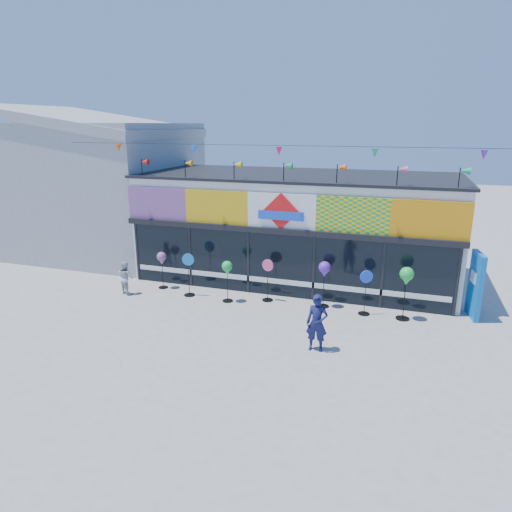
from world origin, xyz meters
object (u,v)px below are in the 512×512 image
at_px(spinner_3, 268,279).
at_px(spinner_1, 189,274).
at_px(blue_sign, 475,285).
at_px(spinner_0, 162,259).
at_px(spinner_4, 324,271).
at_px(adult_man, 317,323).
at_px(spinner_2, 227,269).
at_px(child, 126,277).
at_px(spinner_5, 365,291).
at_px(spinner_6, 406,278).

bearing_deg(spinner_3, spinner_1, -171.74).
relative_size(blue_sign, spinner_0, 1.51).
bearing_deg(spinner_1, spinner_4, 5.46).
distance_m(blue_sign, adult_man, 5.77).
xyz_separation_m(spinner_2, spinner_3, (1.30, 0.51, -0.38)).
xyz_separation_m(blue_sign, spinner_0, (-10.76, -0.71, 0.06)).
relative_size(spinner_2, child, 1.19).
relative_size(spinner_3, child, 1.22).
distance_m(spinner_2, adult_man, 4.46).
distance_m(spinner_4, spinner_5, 1.48).
bearing_deg(spinner_2, blue_sign, 8.74).
height_order(spinner_2, adult_man, adult_man).
relative_size(spinner_5, adult_man, 0.94).
height_order(spinner_6, child, spinner_6).
height_order(spinner_4, spinner_5, spinner_4).
bearing_deg(spinner_0, spinner_1, -17.83).
xyz_separation_m(spinner_1, spinner_4, (4.77, 0.46, 0.45)).
xyz_separation_m(spinner_0, spinner_4, (6.07, 0.04, 0.15)).
bearing_deg(adult_man, spinner_1, 151.02).
height_order(spinner_1, spinner_4, spinner_4).
bearing_deg(spinner_5, spinner_2, -176.03).
bearing_deg(spinner_6, spinner_1, -178.28).
height_order(spinner_3, spinner_5, spinner_3).
xyz_separation_m(spinner_2, spinner_4, (3.25, 0.55, 0.10)).
xyz_separation_m(spinner_3, spinner_4, (1.95, 0.05, 0.48)).
height_order(spinner_2, spinner_4, spinner_4).
relative_size(blue_sign, spinner_4, 1.33).
xyz_separation_m(spinner_2, spinner_6, (5.84, 0.32, 0.21)).
xyz_separation_m(spinner_2, spinner_5, (4.64, 0.32, -0.38)).
relative_size(spinner_6, child, 1.40).
bearing_deg(spinner_4, child, -172.00).
distance_m(blue_sign, spinner_2, 8.04).
height_order(blue_sign, child, blue_sign).
xyz_separation_m(spinner_0, child, (-0.97, -0.95, -0.51)).
height_order(blue_sign, spinner_2, blue_sign).
relative_size(spinner_4, spinner_5, 1.07).
xyz_separation_m(adult_man, child, (-7.40, 2.15, -0.18)).
height_order(spinner_1, spinner_5, spinner_1).
bearing_deg(child, spinner_2, -151.80).
height_order(spinner_0, spinner_3, spinner_3).
xyz_separation_m(spinner_0, spinner_1, (1.30, -0.42, -0.29)).
height_order(blue_sign, spinner_1, blue_sign).
height_order(spinner_3, spinner_4, spinner_4).
height_order(spinner_5, child, spinner_5).
bearing_deg(blue_sign, spinner_3, 177.27).
bearing_deg(spinner_4, adult_man, -83.41).
bearing_deg(spinner_0, spinner_5, -1.47).
xyz_separation_m(spinner_5, adult_man, (-1.02, -2.91, 0.01)).
bearing_deg(spinner_5, spinner_1, -177.90).
height_order(spinner_3, adult_man, adult_man).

